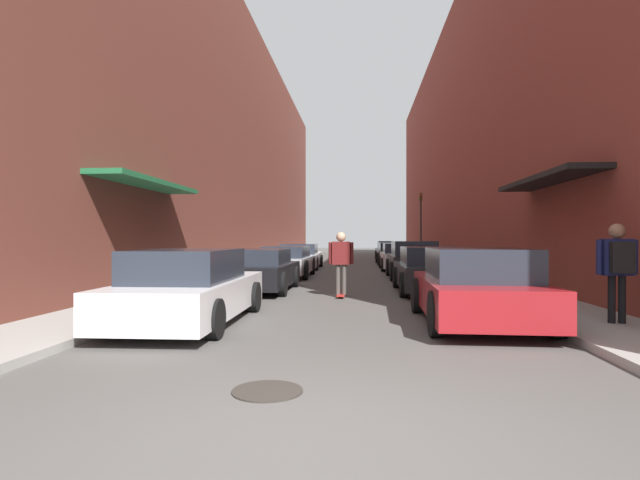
{
  "coord_description": "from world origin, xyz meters",
  "views": [
    {
      "loc": [
        0.45,
        -3.65,
        1.51
      ],
      "look_at": [
        -0.66,
        10.31,
        1.46
      ],
      "focal_mm": 28.0,
      "sensor_mm": 36.0,
      "label": 1
    }
  ],
  "objects_px": {
    "parked_car_left_0": "(190,288)",
    "parked_car_left_3": "(300,257)",
    "skateboarder": "(341,257)",
    "manhole_cover": "(267,391)",
    "parked_car_right_1": "(431,271)",
    "parked_car_right_2": "(413,261)",
    "traffic_light": "(421,220)",
    "parked_car_right_3": "(400,257)",
    "parked_car_left_1": "(256,271)",
    "parked_car_right_5": "(390,251)",
    "parked_car_left_2": "(287,262)",
    "pedestrian": "(618,261)",
    "parked_car_right_4": "(394,254)",
    "parked_car_right_0": "(477,288)"
  },
  "relations": [
    {
      "from": "parked_car_left_0",
      "to": "parked_car_left_3",
      "type": "distance_m",
      "value": 16.06
    },
    {
      "from": "skateboarder",
      "to": "manhole_cover",
      "type": "bearing_deg",
      "value": -93.1
    },
    {
      "from": "parked_car_right_1",
      "to": "parked_car_right_2",
      "type": "height_order",
      "value": "parked_car_right_2"
    },
    {
      "from": "skateboarder",
      "to": "parked_car_right_1",
      "type": "bearing_deg",
      "value": 28.09
    },
    {
      "from": "manhole_cover",
      "to": "traffic_light",
      "type": "relative_size",
      "value": 0.18
    },
    {
      "from": "traffic_light",
      "to": "parked_car_left_0",
      "type": "bearing_deg",
      "value": -107.66
    },
    {
      "from": "parked_car_right_3",
      "to": "skateboarder",
      "type": "relative_size",
      "value": 2.54
    },
    {
      "from": "parked_car_right_2",
      "to": "traffic_light",
      "type": "distance_m",
      "value": 10.4
    },
    {
      "from": "parked_car_left_1",
      "to": "skateboarder",
      "type": "xyz_separation_m",
      "value": [
        2.46,
        -1.27,
        0.44
      ]
    },
    {
      "from": "parked_car_left_1",
      "to": "skateboarder",
      "type": "distance_m",
      "value": 2.81
    },
    {
      "from": "skateboarder",
      "to": "parked_car_right_5",
      "type": "bearing_deg",
      "value": 83.46
    },
    {
      "from": "parked_car_left_2",
      "to": "manhole_cover",
      "type": "relative_size",
      "value": 6.28
    },
    {
      "from": "parked_car_left_1",
      "to": "parked_car_left_3",
      "type": "relative_size",
      "value": 0.85
    },
    {
      "from": "parked_car_right_1",
      "to": "pedestrian",
      "type": "xyz_separation_m",
      "value": [
        2.24,
        -5.53,
        0.53
      ]
    },
    {
      "from": "parked_car_right_2",
      "to": "parked_car_left_0",
      "type": "bearing_deg",
      "value": -115.95
    },
    {
      "from": "traffic_light",
      "to": "skateboarder",
      "type": "bearing_deg",
      "value": -103.71
    },
    {
      "from": "parked_car_right_3",
      "to": "parked_car_right_4",
      "type": "bearing_deg",
      "value": 89.32
    },
    {
      "from": "parked_car_left_3",
      "to": "parked_car_right_1",
      "type": "distance_m",
      "value": 11.74
    },
    {
      "from": "parked_car_left_3",
      "to": "skateboarder",
      "type": "relative_size",
      "value": 2.86
    },
    {
      "from": "manhole_cover",
      "to": "parked_car_left_2",
      "type": "bearing_deg",
      "value": 97.6
    },
    {
      "from": "parked_car_right_5",
      "to": "parked_car_left_1",
      "type": "bearing_deg",
      "value": -103.38
    },
    {
      "from": "parked_car_right_5",
      "to": "manhole_cover",
      "type": "xyz_separation_m",
      "value": [
        -3.0,
        -30.34,
        -0.62
      ]
    },
    {
      "from": "parked_car_left_1",
      "to": "parked_car_right_2",
      "type": "bearing_deg",
      "value": 44.64
    },
    {
      "from": "parked_car_right_3",
      "to": "skateboarder",
      "type": "bearing_deg",
      "value": -102.02
    },
    {
      "from": "parked_car_left_3",
      "to": "parked_car_right_0",
      "type": "relative_size",
      "value": 1.16
    },
    {
      "from": "parked_car_right_0",
      "to": "parked_car_right_2",
      "type": "bearing_deg",
      "value": 90.32
    },
    {
      "from": "parked_car_left_2",
      "to": "parked_car_right_3",
      "type": "xyz_separation_m",
      "value": [
        4.73,
        4.59,
        0.02
      ]
    },
    {
      "from": "parked_car_right_0",
      "to": "skateboarder",
      "type": "height_order",
      "value": "skateboarder"
    },
    {
      "from": "parked_car_left_3",
      "to": "parked_car_right_5",
      "type": "distance_m",
      "value": 11.67
    },
    {
      "from": "parked_car_right_1",
      "to": "pedestrian",
      "type": "bearing_deg",
      "value": -67.95
    },
    {
      "from": "parked_car_right_2",
      "to": "parked_car_right_1",
      "type": "bearing_deg",
      "value": -90.37
    },
    {
      "from": "traffic_light",
      "to": "parked_car_right_0",
      "type": "bearing_deg",
      "value": -94.12
    },
    {
      "from": "parked_car_left_1",
      "to": "traffic_light",
      "type": "xyz_separation_m",
      "value": [
        6.43,
        15.0,
        1.96
      ]
    },
    {
      "from": "parked_car_left_2",
      "to": "pedestrian",
      "type": "relative_size",
      "value": 2.7
    },
    {
      "from": "skateboarder",
      "to": "pedestrian",
      "type": "xyz_separation_m",
      "value": [
        4.68,
        -4.23,
        0.11
      ]
    },
    {
      "from": "parked_car_right_1",
      "to": "parked_car_right_3",
      "type": "relative_size",
      "value": 0.95
    },
    {
      "from": "parked_car_left_3",
      "to": "pedestrian",
      "type": "relative_size",
      "value": 2.93
    },
    {
      "from": "parked_car_right_1",
      "to": "parked_car_right_5",
      "type": "relative_size",
      "value": 0.91
    },
    {
      "from": "parked_car_left_0",
      "to": "parked_car_right_2",
      "type": "height_order",
      "value": "parked_car_right_2"
    },
    {
      "from": "parked_car_left_3",
      "to": "traffic_light",
      "type": "xyz_separation_m",
      "value": [
        6.48,
        4.32,
        1.95
      ]
    },
    {
      "from": "parked_car_right_0",
      "to": "skateboarder",
      "type": "bearing_deg",
      "value": 123.73
    },
    {
      "from": "pedestrian",
      "to": "parked_car_right_5",
      "type": "bearing_deg",
      "value": 94.5
    },
    {
      "from": "traffic_light",
      "to": "pedestrian",
      "type": "height_order",
      "value": "traffic_light"
    },
    {
      "from": "parked_car_right_3",
      "to": "parked_car_right_0",
      "type": "bearing_deg",
      "value": -89.42
    },
    {
      "from": "parked_car_right_0",
      "to": "parked_car_right_2",
      "type": "xyz_separation_m",
      "value": [
        -0.06,
        9.93,
        0.03
      ]
    },
    {
      "from": "parked_car_left_2",
      "to": "parked_car_right_5",
      "type": "height_order",
      "value": "parked_car_right_5"
    },
    {
      "from": "parked_car_right_5",
      "to": "manhole_cover",
      "type": "relative_size",
      "value": 6.28
    },
    {
      "from": "parked_car_left_1",
      "to": "skateboarder",
      "type": "bearing_deg",
      "value": -27.33
    },
    {
      "from": "parked_car_right_5",
      "to": "pedestrian",
      "type": "relative_size",
      "value": 2.69
    },
    {
      "from": "parked_car_left_0",
      "to": "skateboarder",
      "type": "height_order",
      "value": "skateboarder"
    }
  ]
}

